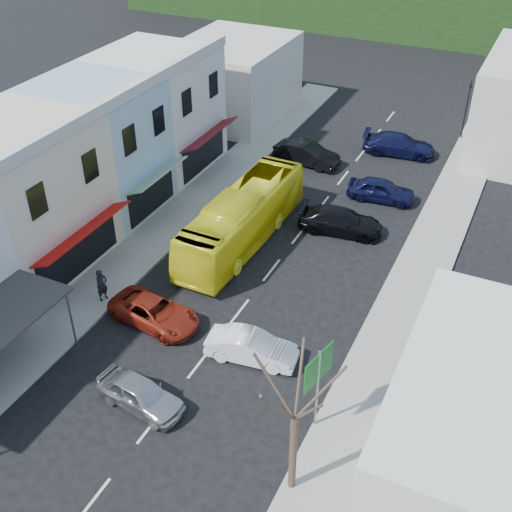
{
  "coord_description": "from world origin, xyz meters",
  "views": [
    {
      "loc": [
        11.51,
        -18.19,
        20.8
      ],
      "look_at": [
        0.0,
        6.0,
        2.2
      ],
      "focal_mm": 45.0,
      "sensor_mm": 36.0,
      "label": 1
    }
  ],
  "objects_px": {
    "car_red": "(154,312)",
    "street_tree": "(295,419)",
    "pedestrian_left": "(102,286)",
    "car_silver": "(140,394)",
    "traffic_signal": "(466,111)",
    "car_white": "(252,347)",
    "bus": "(243,219)",
    "direction_sign": "(317,390)"
  },
  "relations": [
    {
      "from": "car_red",
      "to": "street_tree",
      "type": "distance_m",
      "value": 11.73
    },
    {
      "from": "pedestrian_left",
      "to": "car_red",
      "type": "bearing_deg",
      "value": -80.23
    },
    {
      "from": "car_red",
      "to": "pedestrian_left",
      "type": "xyz_separation_m",
      "value": [
        -3.3,
        0.3,
        0.3
      ]
    },
    {
      "from": "car_silver",
      "to": "pedestrian_left",
      "type": "relative_size",
      "value": 2.59
    },
    {
      "from": "traffic_signal",
      "to": "street_tree",
      "type": "bearing_deg",
      "value": 82.84
    },
    {
      "from": "car_white",
      "to": "car_silver",
      "type": "bearing_deg",
      "value": 138.78
    },
    {
      "from": "bus",
      "to": "street_tree",
      "type": "height_order",
      "value": "street_tree"
    },
    {
      "from": "car_white",
      "to": "bus",
      "type": "bearing_deg",
      "value": 20.93
    },
    {
      "from": "pedestrian_left",
      "to": "direction_sign",
      "type": "height_order",
      "value": "direction_sign"
    },
    {
      "from": "car_silver",
      "to": "car_white",
      "type": "bearing_deg",
      "value": -25.57
    },
    {
      "from": "car_silver",
      "to": "direction_sign",
      "type": "relative_size",
      "value": 1.06
    },
    {
      "from": "car_red",
      "to": "pedestrian_left",
      "type": "bearing_deg",
      "value": 92.31
    },
    {
      "from": "car_white",
      "to": "traffic_signal",
      "type": "height_order",
      "value": "traffic_signal"
    },
    {
      "from": "car_white",
      "to": "pedestrian_left",
      "type": "xyz_separation_m",
      "value": [
        -8.7,
        0.53,
        0.3
      ]
    },
    {
      "from": "bus",
      "to": "direction_sign",
      "type": "distance_m",
      "value": 14.16
    },
    {
      "from": "direction_sign",
      "to": "car_white",
      "type": "bearing_deg",
      "value": 162.07
    },
    {
      "from": "bus",
      "to": "car_red",
      "type": "distance_m",
      "value": 8.47
    },
    {
      "from": "traffic_signal",
      "to": "bus",
      "type": "bearing_deg",
      "value": 58.7
    },
    {
      "from": "car_silver",
      "to": "car_red",
      "type": "bearing_deg",
      "value": 34.31
    },
    {
      "from": "car_silver",
      "to": "traffic_signal",
      "type": "distance_m",
      "value": 34.04
    },
    {
      "from": "direction_sign",
      "to": "traffic_signal",
      "type": "xyz_separation_m",
      "value": [
        0.02,
        31.15,
        0.25
      ]
    },
    {
      "from": "bus",
      "to": "direction_sign",
      "type": "xyz_separation_m",
      "value": [
        8.78,
        -11.09,
        0.52
      ]
    },
    {
      "from": "car_red",
      "to": "pedestrian_left",
      "type": "distance_m",
      "value": 3.33
    },
    {
      "from": "street_tree",
      "to": "traffic_signal",
      "type": "distance_m",
      "value": 34.28
    },
    {
      "from": "bus",
      "to": "street_tree",
      "type": "distance_m",
      "value": 16.98
    },
    {
      "from": "car_white",
      "to": "pedestrian_left",
      "type": "bearing_deg",
      "value": 78.67
    },
    {
      "from": "bus",
      "to": "traffic_signal",
      "type": "xyz_separation_m",
      "value": [
        8.81,
        20.06,
        0.77
      ]
    },
    {
      "from": "car_red",
      "to": "traffic_signal",
      "type": "relative_size",
      "value": 0.99
    },
    {
      "from": "bus",
      "to": "car_white",
      "type": "bearing_deg",
      "value": -59.96
    },
    {
      "from": "car_silver",
      "to": "traffic_signal",
      "type": "xyz_separation_m",
      "value": [
        7.07,
        33.26,
        1.62
      ]
    },
    {
      "from": "car_silver",
      "to": "traffic_signal",
      "type": "relative_size",
      "value": 0.95
    },
    {
      "from": "car_silver",
      "to": "direction_sign",
      "type": "distance_m",
      "value": 7.48
    },
    {
      "from": "bus",
      "to": "street_tree",
      "type": "bearing_deg",
      "value": -56.15
    },
    {
      "from": "car_red",
      "to": "direction_sign",
      "type": "height_order",
      "value": "direction_sign"
    },
    {
      "from": "bus",
      "to": "direction_sign",
      "type": "bearing_deg",
      "value": -50.35
    },
    {
      "from": "bus",
      "to": "car_silver",
      "type": "height_order",
      "value": "bus"
    },
    {
      "from": "bus",
      "to": "car_red",
      "type": "height_order",
      "value": "bus"
    },
    {
      "from": "car_silver",
      "to": "car_white",
      "type": "xyz_separation_m",
      "value": [
        3.01,
        4.56,
        0.0
      ]
    },
    {
      "from": "direction_sign",
      "to": "bus",
      "type": "bearing_deg",
      "value": 141.7
    },
    {
      "from": "pedestrian_left",
      "to": "car_silver",
      "type": "bearing_deg",
      "value": -116.94
    },
    {
      "from": "pedestrian_left",
      "to": "traffic_signal",
      "type": "xyz_separation_m",
      "value": [
        12.77,
        28.17,
        1.32
      ]
    },
    {
      "from": "street_tree",
      "to": "direction_sign",
      "type": "bearing_deg",
      "value": 95.27
    }
  ]
}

